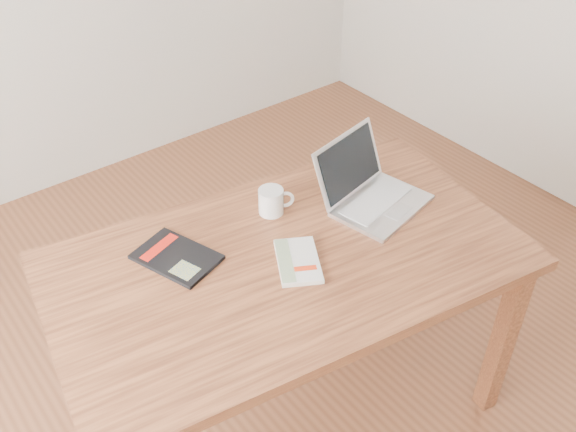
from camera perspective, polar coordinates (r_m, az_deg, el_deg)
room at (r=1.56m, az=-1.34°, el=10.70°), size 4.04×4.04×2.70m
desk at (r=2.05m, az=-0.08°, el=-5.53°), size 1.57×1.05×0.75m
white_guidebook at (r=1.96m, az=0.89°, el=-4.03°), size 0.21×0.24×0.02m
black_guidebook at (r=2.01m, az=-9.88°, el=-3.62°), size 0.24×0.29×0.01m
laptop at (r=2.20m, az=7.29°, el=2.27°), size 0.37×0.36×0.21m
coffee_mug at (r=2.14m, az=-1.44°, el=1.37°), size 0.12×0.08×0.09m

